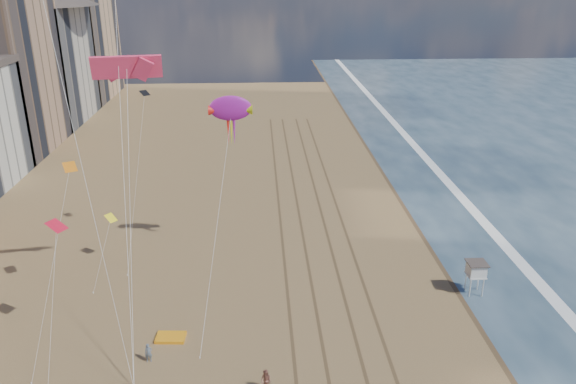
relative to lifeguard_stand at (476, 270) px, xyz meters
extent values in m
plane|color=#42301E|center=(2.84, 16.66, -2.50)|extent=(260.00, 260.00, 0.00)
plane|color=white|center=(7.04, 16.66, -2.50)|extent=(260.00, 260.00, 0.00)
cube|color=brown|center=(-17.36, 6.66, -2.49)|extent=(0.28, 120.00, 0.01)
cube|color=brown|center=(-14.96, 6.66, -2.49)|extent=(0.28, 120.00, 0.01)
cube|color=brown|center=(-12.16, 6.66, -2.49)|extent=(0.28, 120.00, 0.01)
cube|color=brown|center=(-9.96, 6.66, -2.49)|extent=(0.28, 120.00, 0.01)
cube|color=#BCB2A3|center=(-61.66, 68.66, 8.50)|extent=(15.00, 22.00, 22.00)
cube|color=tan|center=(-62.16, 90.66, 10.50)|extent=(16.00, 24.00, 26.00)
cylinder|color=silver|center=(-0.60, -0.60, -1.60)|extent=(0.12, 0.12, 1.80)
cylinder|color=silver|center=(0.60, -0.60, -1.60)|extent=(0.12, 0.12, 1.80)
cylinder|color=silver|center=(-0.60, 0.60, -1.60)|extent=(0.12, 0.12, 1.80)
cylinder|color=silver|center=(0.60, 0.60, -1.60)|extent=(0.12, 0.12, 1.80)
cube|color=silver|center=(0.00, 0.00, -0.55)|extent=(1.60, 1.60, 0.12)
cube|color=silver|center=(0.00, 0.00, 0.05)|extent=(1.50, 1.50, 1.10)
cube|color=#473D38|center=(0.00, 0.00, 0.69)|extent=(1.80, 1.80, 0.10)
cube|color=orange|center=(-27.28, -5.54, -2.37)|extent=(2.46, 1.66, 0.27)
ellipsoid|color=#971795|center=(-22.40, 8.62, 13.37)|extent=(4.28, 0.80, 2.54)
cone|color=red|center=(-23.93, 8.62, 13.18)|extent=(1.15, 0.96, 0.96)
cone|color=#D0DB17|center=(-20.87, 8.62, 13.18)|extent=(1.15, 0.96, 0.96)
cylinder|color=silver|center=(-23.53, 0.22, 4.96)|extent=(0.03, 0.03, 22.57)
imported|color=slate|center=(-28.54, -8.32, -1.72)|extent=(0.63, 0.47, 1.57)
imported|color=#8C5647|center=(-19.58, -12.07, -1.62)|extent=(1.09, 1.06, 1.77)
cube|color=#E8335F|center=(-29.91, 0.42, 18.61)|extent=(5.46, 1.79, 1.86)
plane|color=yellow|center=(-34.81, 8.14, 2.40)|extent=(1.51, 1.54, 0.63)
plane|color=red|center=(-34.91, -5.60, 7.94)|extent=(1.81, 1.86, 0.59)
plane|color=orange|center=(-35.32, 0.21, 10.58)|extent=(1.69, 1.63, 0.56)
plane|color=black|center=(-31.02, 11.91, 14.25)|extent=(1.42, 1.41, 0.39)
camera|label=1|loc=(-19.73, -44.30, 25.63)|focal=35.00mm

